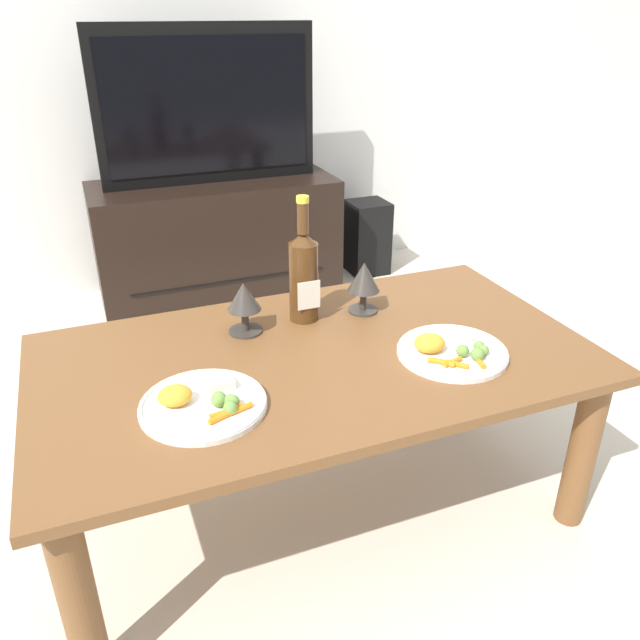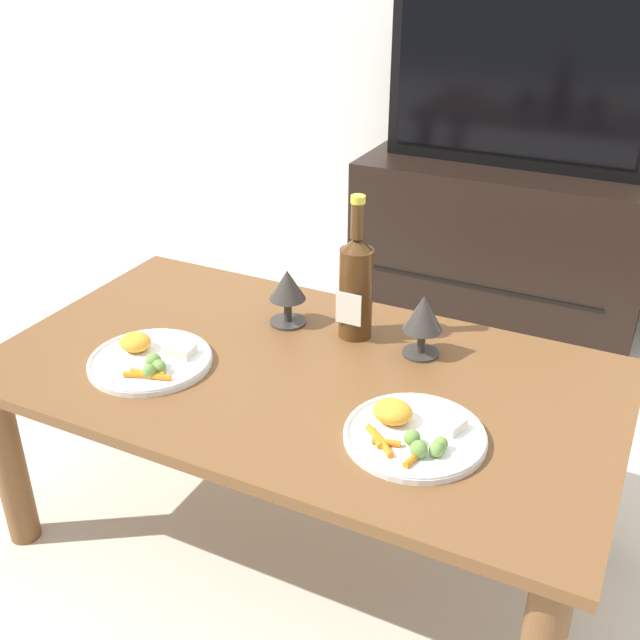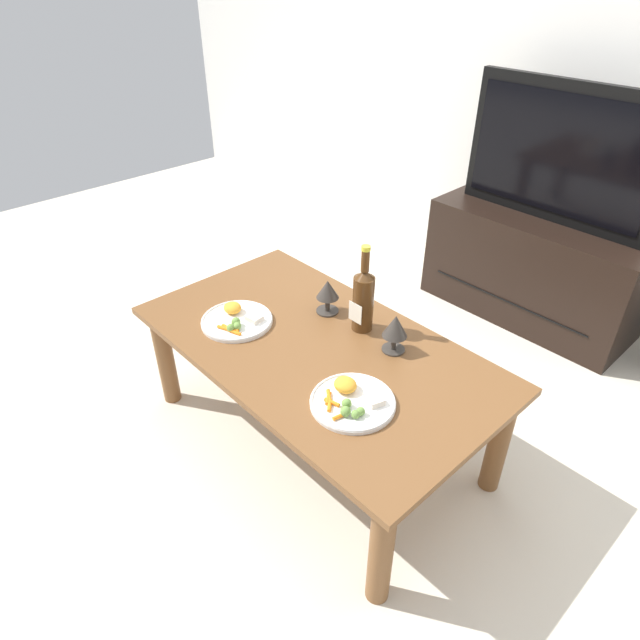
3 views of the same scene
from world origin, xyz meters
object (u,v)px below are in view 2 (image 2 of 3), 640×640
Objects in this scene: tv_screen at (519,76)px; dinner_plate_left at (150,359)px; wine_bottle at (356,283)px; tv_stand at (500,238)px; goblet_right at (423,316)px; dinner_plate_right at (413,433)px; goblet_left at (287,288)px; dining_table at (302,399)px.

tv_screen reaches higher than dinner_plate_left.
tv_stand is at bearing 88.01° from wine_bottle.
dinner_plate_right is at bearing -72.96° from goblet_right.
goblet_right is (0.12, -1.23, -0.29)m from tv_screen.
tv_screen is at bearing -90.00° from tv_stand.
wine_bottle is 2.35× the size of goblet_right.
goblet_left is at bearing 144.79° from dinner_plate_right.
goblet_left is at bearing -174.36° from wine_bottle.
dining_table is at bearing -54.09° from goblet_left.
goblet_left is at bearing 125.91° from dining_table.
goblet_left is (-0.16, -0.02, -0.04)m from wine_bottle.
tv_stand is 1.27m from goblet_right.
tv_screen is 1.58m from dinner_plate_right.
dinner_plate_right is at bearing -22.71° from dining_table.
wine_bottle is (0.04, 0.19, 0.20)m from dining_table.
dining_table is 0.33m from dinner_plate_left.
dining_table is 1.48m from tv_screen.
dinner_plate_right reaches higher than dinner_plate_left.
dinner_plate_left is (-0.38, -1.53, 0.20)m from tv_stand.
dining_table is 0.33m from dinner_plate_right.
goblet_right is at bearing -5.64° from wine_bottle.
goblet_right is 0.58m from dinner_plate_left.
dining_table is 4.99× the size of dinner_plate_left.
dinner_plate_left is at bearing -103.90° from tv_stand.
dining_table is at bearing 157.29° from dinner_plate_right.
tv_stand is 1.15× the size of tv_screen.
tv_stand is 7.36× the size of goblet_right.
tv_stand reaches higher than dinner_plate_left.
goblet_left is 0.52× the size of dinner_plate_right.
wine_bottle is (-0.04, -1.22, 0.32)m from tv_stand.
goblet_left is at bearing 180.00° from goblet_right.
goblet_left is at bearing -99.47° from tv_stand.
tv_screen reaches higher than goblet_right.
wine_bottle reaches higher than goblet_left.
tv_screen is (-0.00, -0.00, 0.57)m from tv_stand.
goblet_right is 0.54× the size of dinner_plate_right.
tv_screen is 1.28m from goblet_left.
goblet_right reaches higher than dining_table.
dining_table is 1.46× the size of tv_screen.
tv_screen is at bearing 80.51° from goblet_left.
dining_table is 3.96× the size of wine_bottle.
dining_table is at bearing -93.31° from tv_screen.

